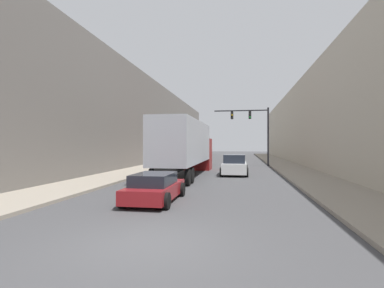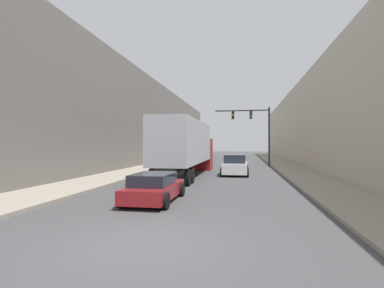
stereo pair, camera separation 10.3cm
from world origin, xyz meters
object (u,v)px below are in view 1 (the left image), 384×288
object	(u,v)px
semi_truck	(187,146)
traffic_signal_gantry	(255,126)
sedan_car	(155,188)
suv_car	(235,165)

from	to	relation	value
semi_truck	traffic_signal_gantry	xyz separation A→B (m)	(5.72, 11.55, 2.21)
semi_truck	sedan_car	size ratio (longest dim) A/B	3.32
semi_truck	sedan_car	world-z (taller)	semi_truck
suv_car	sedan_car	bearing A→B (deg)	-104.51
suv_car	traffic_signal_gantry	size ratio (longest dim) A/B	0.67
sedan_car	suv_car	bearing A→B (deg)	75.49
semi_truck	suv_car	size ratio (longest dim) A/B	3.15
sedan_car	traffic_signal_gantry	size ratio (longest dim) A/B	0.64
semi_truck	suv_car	distance (m)	4.12
semi_truck	traffic_signal_gantry	bearing A→B (deg)	63.66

